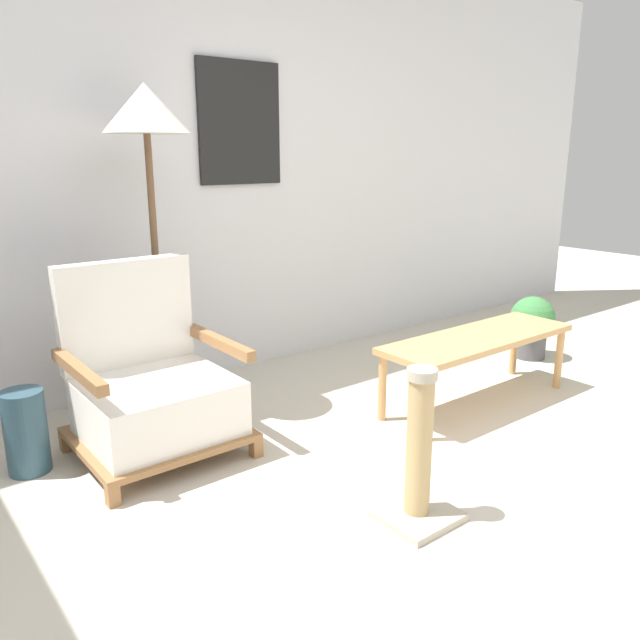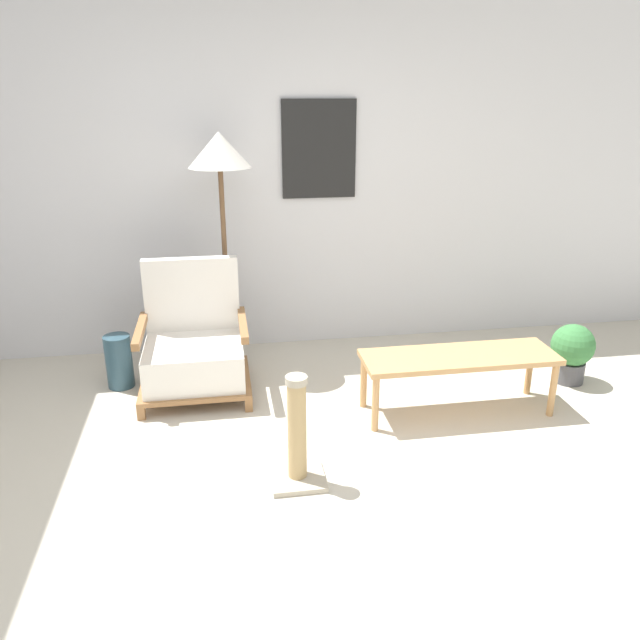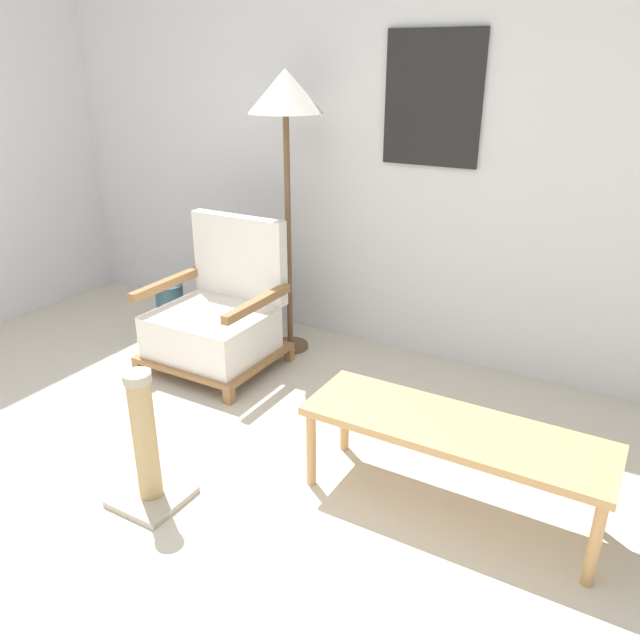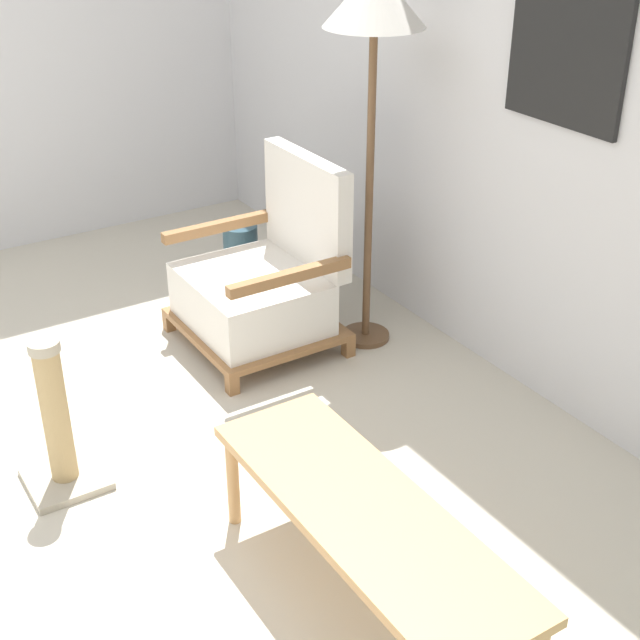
% 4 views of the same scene
% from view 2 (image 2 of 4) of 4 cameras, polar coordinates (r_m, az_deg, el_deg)
% --- Properties ---
extents(ground_plane, '(14.00, 14.00, 0.00)m').
position_cam_2_polar(ground_plane, '(3.08, 1.65, -19.54)').
color(ground_plane, beige).
extents(wall_back, '(8.00, 0.09, 2.70)m').
position_cam_2_polar(wall_back, '(4.87, -3.86, 12.97)').
color(wall_back, silver).
rests_on(wall_back, ground_plane).
extents(armchair, '(0.73, 0.66, 0.89)m').
position_cam_2_polar(armchair, '(4.33, -11.43, -2.70)').
color(armchair, olive).
rests_on(armchair, ground_plane).
extents(floor_lamp, '(0.43, 0.43, 1.71)m').
position_cam_2_polar(floor_lamp, '(4.45, -9.15, 14.13)').
color(floor_lamp, brown).
rests_on(floor_lamp, ground_plane).
extents(coffee_table, '(1.24, 0.39, 0.40)m').
position_cam_2_polar(coffee_table, '(4.06, 12.59, -3.70)').
color(coffee_table, tan).
rests_on(coffee_table, ground_plane).
extents(vase, '(0.18, 0.18, 0.38)m').
position_cam_2_polar(vase, '(4.58, -17.90, -3.62)').
color(vase, '#2D4C5B').
rests_on(vase, ground_plane).
extents(potted_plant, '(0.30, 0.30, 0.43)m').
position_cam_2_polar(potted_plant, '(4.76, 22.06, -2.59)').
color(potted_plant, '#4C4C51').
rests_on(potted_plant, ground_plane).
extents(scratching_post, '(0.29, 0.29, 0.62)m').
position_cam_2_polar(scratching_post, '(3.34, -2.10, -11.07)').
color(scratching_post, '#B2A893').
rests_on(scratching_post, ground_plane).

